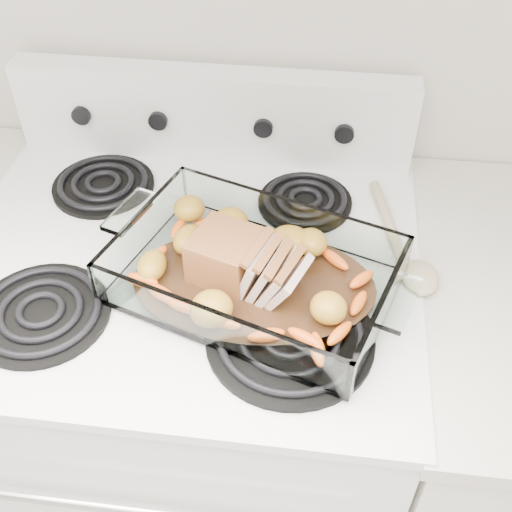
# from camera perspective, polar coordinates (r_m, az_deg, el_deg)

# --- Properties ---
(electric_range) EXTENTS (0.78, 0.70, 1.12)m
(electric_range) POSITION_cam_1_polar(r_m,az_deg,el_deg) (1.43, -4.86, -13.04)
(electric_range) COLOR white
(electric_range) RESTS_ON ground
(baking_dish) EXTENTS (0.41, 0.27, 0.08)m
(baking_dish) POSITION_cam_1_polar(r_m,az_deg,el_deg) (1.00, -0.14, -1.92)
(baking_dish) COLOR white
(baking_dish) RESTS_ON electric_range
(pork_roast) EXTENTS (0.18, 0.10, 0.08)m
(pork_roast) POSITION_cam_1_polar(r_m,az_deg,el_deg) (0.98, -1.63, -0.78)
(pork_roast) COLOR #985828
(pork_roast) RESTS_ON baking_dish
(roast_vegetables) EXTENTS (0.36, 0.20, 0.04)m
(roast_vegetables) POSITION_cam_1_polar(r_m,az_deg,el_deg) (1.02, -0.11, -0.13)
(roast_vegetables) COLOR orange
(roast_vegetables) RESTS_ON baking_dish
(wooden_spoon) EXTENTS (0.11, 0.28, 0.02)m
(wooden_spoon) POSITION_cam_1_polar(r_m,az_deg,el_deg) (1.09, 13.18, 0.26)
(wooden_spoon) COLOR #C3B691
(wooden_spoon) RESTS_ON electric_range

